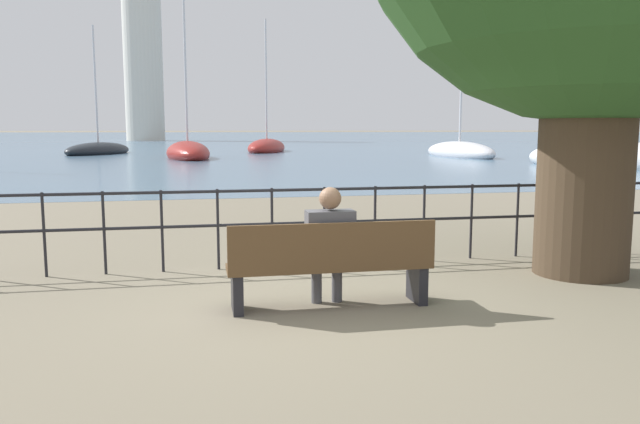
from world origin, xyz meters
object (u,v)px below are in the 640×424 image
Objects in this scene: seated_person_left at (330,241)px; harbor_lighthouse at (143,53)px; park_bench at (331,265)px; sailboat_3 at (188,153)px; sailboat_1 at (459,152)px; sailboat_0 at (267,148)px; sailboat_5 at (606,159)px; sailboat_4 at (98,150)px.

harbor_lighthouse is at bearing 95.22° from seated_person_left.
sailboat_3 reaches higher than park_bench.
seated_person_left reaches higher than park_bench.
sailboat_3 reaches higher than sailboat_1.
harbor_lighthouse is at bearing 90.92° from sailboat_3.
sailboat_5 is (13.52, -22.73, 0.05)m from sailboat_0.
sailboat_1 is 65.92m from harbor_lighthouse.
harbor_lighthouse is (-8.40, 91.91, 12.27)m from seated_person_left.
sailboat_1 is 1.17× the size of sailboat_5.
harbor_lighthouse is at bearing 106.74° from sailboat_1.
seated_person_left is at bearing -77.99° from sailboat_0.
sailboat_5 reaches higher than sailboat_4.
sailboat_5 is 77.39m from harbor_lighthouse.
sailboat_1 is (15.53, 31.80, -0.35)m from seated_person_left.
harbor_lighthouse is at bearing 113.57° from sailboat_4.
harbor_lighthouse reaches higher than park_bench.
sailboat_5 is (25.85, -20.67, 0.10)m from sailboat_4.
sailboat_1 is (15.53, 31.88, -0.11)m from park_bench.
sailboat_1 is at bearing -68.29° from harbor_lighthouse.
seated_person_left is 41.64m from sailboat_4.
sailboat_3 is 0.44× the size of harbor_lighthouse.
harbor_lighthouse reaches higher than sailboat_5.
sailboat_5 is at bearing -41.53° from sailboat_0.
sailboat_4 is at bearing 154.01° from sailboat_1.
sailboat_0 is at bearing 98.10° from sailboat_5.
sailboat_3 is at bearing -26.74° from sailboat_4.
sailboat_1 reaches higher than sailboat_0.
harbor_lighthouse is (-23.93, 60.12, 12.62)m from sailboat_1.
sailboat_4 is 33.09m from sailboat_5.
park_bench is 26.98m from sailboat_5.
sailboat_1 is at bearing -26.98° from sailboat_0.
sailboat_5 is (19.53, -13.16, 0.03)m from sailboat_3.
seated_person_left is 33.40m from sailboat_3.
seated_person_left is 0.10× the size of sailboat_3.
sailboat_0 is 0.94× the size of sailboat_1.
sailboat_0 is at bearing 52.29° from sailboat_3.
park_bench is 0.22× the size of sailboat_4.
sailboat_1 is 17.32m from sailboat_3.
sailboat_5 is at bearing -83.84° from sailboat_1.
sailboat_5 reaches higher than seated_person_left.
seated_person_left is (0.00, 0.08, 0.24)m from park_bench.
sailboat_3 is 23.55m from sailboat_5.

